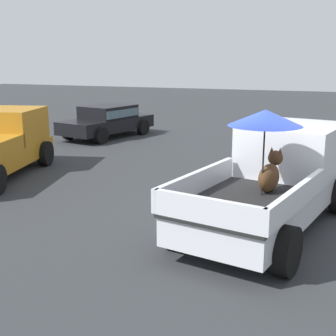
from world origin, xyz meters
The scene contains 3 objects.
ground_plane centered at (0.00, 0.00, 0.00)m, with size 80.00×80.00×0.00m, color #2D3033.
pickup_truck_main centered at (0.45, -0.10, 0.98)m, with size 5.32×3.04×2.41m.
parked_sedan_near centered at (8.50, 8.07, 0.74)m, with size 4.59×2.68×1.33m.
Camera 1 is at (-8.72, -1.31, 3.28)m, focal length 49.67 mm.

